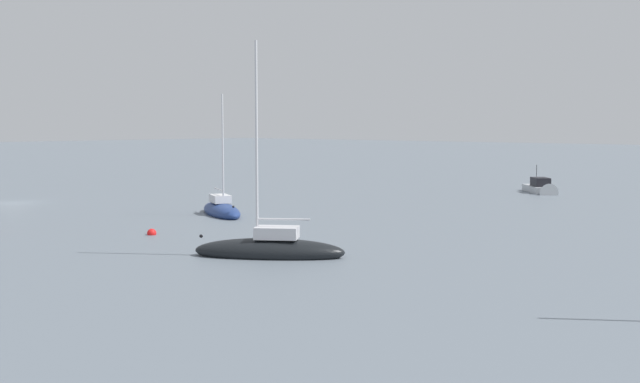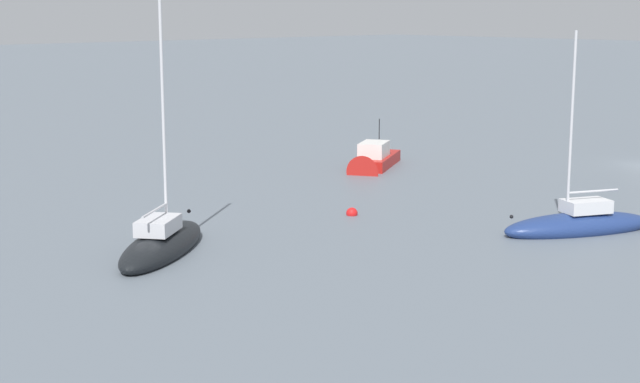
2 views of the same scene
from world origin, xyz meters
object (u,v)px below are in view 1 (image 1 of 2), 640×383
at_px(sailboat_black_near, 270,249).
at_px(sailboat_navy_far, 221,210).
at_px(mooring_buoy_near, 152,233).
at_px(motorboat_grey_mid, 541,189).

height_order(sailboat_black_near, sailboat_navy_far, sailboat_black_near).
height_order(sailboat_black_near, mooring_buoy_near, sailboat_black_near).
height_order(sailboat_navy_far, mooring_buoy_near, sailboat_navy_far).
bearing_deg(motorboat_grey_mid, mooring_buoy_near, 41.02).
relative_size(sailboat_navy_far, mooring_buoy_near, 16.54).
distance_m(motorboat_grey_mid, mooring_buoy_near, 46.04).
xyz_separation_m(motorboat_grey_mid, mooring_buoy_near, (45.77, -4.94, -0.28)).
distance_m(sailboat_black_near, mooring_buoy_near, 11.69).
bearing_deg(mooring_buoy_near, sailboat_black_near, 88.44).
relative_size(sailboat_black_near, sailboat_navy_far, 1.21).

